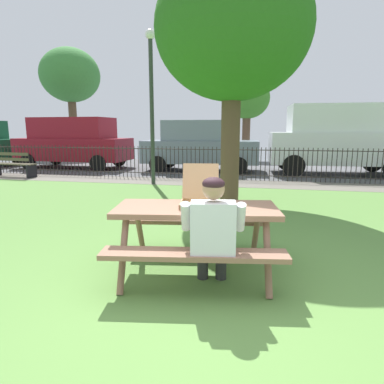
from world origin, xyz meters
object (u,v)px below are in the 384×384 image
(pizza_slice_on_table, at_px, (233,204))
(pizza_box_open, at_px, (200,198))
(far_tree_left, at_px, (70,76))
(far_tree_midleft, at_px, (247,99))
(park_bench_left, at_px, (12,165))
(picnic_table_foreground, at_px, (196,221))
(parked_car_left, at_px, (74,142))
(tree_midground_right, at_px, (233,30))
(parked_car_center, at_px, (200,145))
(lamp_post_walkway, at_px, (151,93))
(adult_at_table, at_px, (213,230))
(parked_car_right, at_px, (338,138))

(pizza_slice_on_table, bearing_deg, pizza_box_open, -164.95)
(far_tree_left, xyz_separation_m, far_tree_midleft, (10.45, 0.00, -1.51))
(park_bench_left, bearing_deg, far_tree_left, 108.20)
(picnic_table_foreground, bearing_deg, parked_car_left, 127.16)
(tree_midground_right, height_order, far_tree_left, far_tree_left)
(picnic_table_foreground, bearing_deg, parked_car_center, 99.70)
(pizza_box_open, xyz_separation_m, lamp_post_walkway, (-2.43, 5.74, 1.77))
(park_bench_left, bearing_deg, pizza_slice_on_table, -37.32)
(far_tree_midleft, bearing_deg, far_tree_left, 180.00)
(pizza_slice_on_table, height_order, tree_midground_right, tree_midground_right)
(far_tree_midleft, bearing_deg, park_bench_left, -130.06)
(park_bench_left, relative_size, lamp_post_walkway, 0.38)
(lamp_post_walkway, bearing_deg, adult_at_table, -67.13)
(far_tree_midleft, bearing_deg, parked_car_left, -138.75)
(pizza_box_open, bearing_deg, far_tree_midleft, 90.30)
(picnic_table_foreground, bearing_deg, far_tree_left, 124.67)
(pizza_slice_on_table, relative_size, parked_car_center, 0.06)
(park_bench_left, distance_m, far_tree_left, 10.34)
(far_tree_left, bearing_deg, tree_midground_right, -47.23)
(pizza_box_open, relative_size, parked_car_left, 0.12)
(park_bench_left, bearing_deg, tree_midground_right, -17.99)
(picnic_table_foreground, relative_size, park_bench_left, 1.23)
(tree_midground_right, xyz_separation_m, far_tree_midleft, (-0.10, 11.41, -0.43))
(picnic_table_foreground, bearing_deg, pizza_box_open, 73.03)
(park_bench_left, height_order, parked_car_right, parked_car_right)
(pizza_slice_on_table, relative_size, far_tree_midleft, 0.06)
(adult_at_table, xyz_separation_m, parked_car_center, (-1.82, 9.62, 0.35))
(parked_car_center, relative_size, parked_car_right, 0.93)
(lamp_post_walkway, height_order, far_tree_midleft, far_tree_midleft)
(picnic_table_foreground, relative_size, far_tree_left, 0.32)
(tree_midground_right, distance_m, far_tree_left, 15.58)
(park_bench_left, height_order, parked_car_center, parked_car_center)
(pizza_slice_on_table, xyz_separation_m, tree_midground_right, (-0.34, 3.60, 2.84))
(picnic_table_foreground, height_order, pizza_slice_on_table, pizza_slice_on_table)
(picnic_table_foreground, xyz_separation_m, far_tree_left, (-10.51, 15.19, 4.11))
(picnic_table_foreground, height_order, park_bench_left, park_bench_left)
(pizza_slice_on_table, distance_m, parked_car_center, 9.18)
(park_bench_left, distance_m, far_tree_midleft, 12.00)
(pizza_box_open, height_order, pizza_slice_on_table, pizza_box_open)
(lamp_post_walkway, xyz_separation_m, tree_midground_right, (2.45, -2.05, 0.99))
(pizza_box_open, bearing_deg, parked_car_center, 99.95)
(far_tree_left, bearing_deg, parked_car_left, -59.40)
(pizza_box_open, bearing_deg, lamp_post_walkway, 112.92)
(picnic_table_foreground, relative_size, parked_car_center, 0.45)
(parked_car_right, bearing_deg, tree_midground_right, -122.10)
(pizza_slice_on_table, xyz_separation_m, adult_at_table, (-0.14, -0.65, -0.12))
(tree_midground_right, height_order, parked_car_center, tree_midground_right)
(lamp_post_walkway, distance_m, parked_car_center, 3.79)
(pizza_box_open, bearing_deg, park_bench_left, 140.92)
(adult_at_table, height_order, far_tree_left, far_tree_left)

